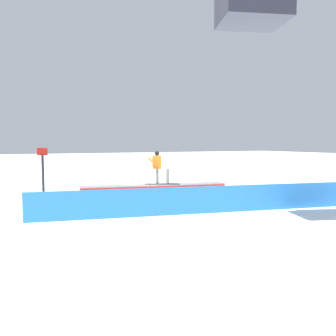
{
  "coord_description": "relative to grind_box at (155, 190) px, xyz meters",
  "views": [
    {
      "loc": [
        5.66,
        13.33,
        2.36
      ],
      "look_at": [
        -0.17,
        1.04,
        1.3
      ],
      "focal_mm": 34.6,
      "sensor_mm": 36.0,
      "label": 1
    }
  ],
  "objects": [
    {
      "name": "ground_plane",
      "position": [
        0.0,
        0.0,
        -0.22
      ],
      "size": [
        120.0,
        120.0,
        0.0
      ],
      "primitive_type": "plane",
      "color": "white"
    },
    {
      "name": "grind_box",
      "position": [
        0.0,
        0.0,
        0.0
      ],
      "size": [
        6.53,
        1.98,
        0.49
      ],
      "color": "red",
      "rests_on": "ground_plane"
    },
    {
      "name": "snowboarder",
      "position": [
        -0.19,
        -0.0,
        1.09
      ],
      "size": [
        1.53,
        0.94,
        1.52
      ],
      "color": "black",
      "rests_on": "grind_box"
    },
    {
      "name": "safety_fence",
      "position": [
        0.0,
        4.18,
        0.23
      ],
      "size": [
        11.03,
        2.38,
        0.91
      ],
      "primitive_type": "cube",
      "rotation": [
        0.0,
        0.0,
        -0.21
      ],
      "color": "#2F84DF",
      "rests_on": "ground_plane"
    },
    {
      "name": "trail_marker",
      "position": [
        4.66,
        -0.51,
        0.93
      ],
      "size": [
        0.4,
        0.1,
        2.16
      ],
      "color": "#262628",
      "rests_on": "ground_plane"
    }
  ]
}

